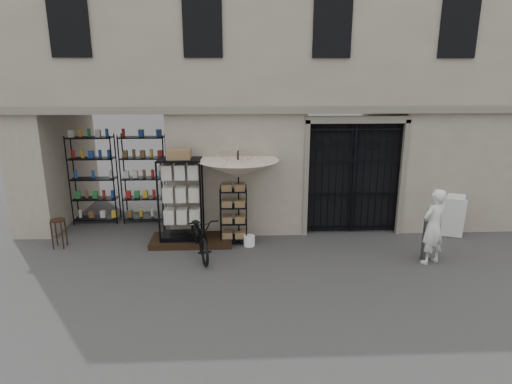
{
  "coord_description": "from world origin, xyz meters",
  "views": [
    {
      "loc": [
        -1.25,
        -8.48,
        4.05
      ],
      "look_at": [
        -0.8,
        1.4,
        1.35
      ],
      "focal_mm": 30.0,
      "sensor_mm": 36.0,
      "label": 1
    }
  ],
  "objects_px": {
    "bicycle": "(200,255)",
    "steel_bollard": "(426,241)",
    "wire_rack": "(234,216)",
    "wooden_stool": "(59,233)",
    "market_umbrella": "(238,164)",
    "white_bucket": "(249,241)",
    "shopkeeper": "(429,262)",
    "easel_sign": "(453,216)",
    "display_cabinet": "(181,203)"
  },
  "relations": [
    {
      "from": "white_bucket",
      "to": "wooden_stool",
      "type": "bearing_deg",
      "value": 178.66
    },
    {
      "from": "white_bucket",
      "to": "easel_sign",
      "type": "relative_size",
      "value": 0.25
    },
    {
      "from": "easel_sign",
      "to": "wooden_stool",
      "type": "bearing_deg",
      "value": -155.68
    },
    {
      "from": "market_umbrella",
      "to": "easel_sign",
      "type": "bearing_deg",
      "value": 1.31
    },
    {
      "from": "white_bucket",
      "to": "steel_bollard",
      "type": "height_order",
      "value": "steel_bollard"
    },
    {
      "from": "market_umbrella",
      "to": "steel_bollard",
      "type": "height_order",
      "value": "market_umbrella"
    },
    {
      "from": "market_umbrella",
      "to": "steel_bollard",
      "type": "relative_size",
      "value": 3.04
    },
    {
      "from": "bicycle",
      "to": "steel_bollard",
      "type": "height_order",
      "value": "bicycle"
    },
    {
      "from": "market_umbrella",
      "to": "easel_sign",
      "type": "xyz_separation_m",
      "value": [
        5.51,
        0.13,
        -1.45
      ]
    },
    {
      "from": "wooden_stool",
      "to": "easel_sign",
      "type": "xyz_separation_m",
      "value": [
        9.87,
        0.26,
        0.18
      ]
    },
    {
      "from": "white_bucket",
      "to": "shopkeeper",
      "type": "bearing_deg",
      "value": -16.12
    },
    {
      "from": "display_cabinet",
      "to": "market_umbrella",
      "type": "xyz_separation_m",
      "value": [
        1.39,
        0.04,
        0.96
      ]
    },
    {
      "from": "display_cabinet",
      "to": "wooden_stool",
      "type": "bearing_deg",
      "value": -163.58
    },
    {
      "from": "bicycle",
      "to": "shopkeeper",
      "type": "xyz_separation_m",
      "value": [
        5.17,
        -0.65,
        0.0
      ]
    },
    {
      "from": "market_umbrella",
      "to": "steel_bollard",
      "type": "distance_m",
      "value": 4.65
    },
    {
      "from": "market_umbrella",
      "to": "shopkeeper",
      "type": "bearing_deg",
      "value": -18.22
    },
    {
      "from": "market_umbrella",
      "to": "easel_sign",
      "type": "height_order",
      "value": "market_umbrella"
    },
    {
      "from": "display_cabinet",
      "to": "bicycle",
      "type": "xyz_separation_m",
      "value": [
        0.49,
        -0.72,
        -1.05
      ]
    },
    {
      "from": "display_cabinet",
      "to": "shopkeeper",
      "type": "xyz_separation_m",
      "value": [
        5.66,
        -1.36,
        -1.05
      ]
    },
    {
      "from": "bicycle",
      "to": "wooden_stool",
      "type": "distance_m",
      "value": 3.52
    },
    {
      "from": "display_cabinet",
      "to": "shopkeeper",
      "type": "relative_size",
      "value": 1.27
    },
    {
      "from": "steel_bollard",
      "to": "easel_sign",
      "type": "distance_m",
      "value": 1.89
    },
    {
      "from": "shopkeeper",
      "to": "white_bucket",
      "type": "bearing_deg",
      "value": -43.12
    },
    {
      "from": "wire_rack",
      "to": "market_umbrella",
      "type": "relative_size",
      "value": 0.52
    },
    {
      "from": "wire_rack",
      "to": "wooden_stool",
      "type": "distance_m",
      "value": 4.24
    },
    {
      "from": "display_cabinet",
      "to": "easel_sign",
      "type": "relative_size",
      "value": 2.01
    },
    {
      "from": "market_umbrella",
      "to": "bicycle",
      "type": "relative_size",
      "value": 1.47
    },
    {
      "from": "steel_bollard",
      "to": "easel_sign",
      "type": "xyz_separation_m",
      "value": [
        1.3,
        1.37,
        0.1
      ]
    },
    {
      "from": "bicycle",
      "to": "shopkeeper",
      "type": "relative_size",
      "value": 1.12
    },
    {
      "from": "wire_rack",
      "to": "bicycle",
      "type": "height_order",
      "value": "wire_rack"
    },
    {
      "from": "shopkeeper",
      "to": "steel_bollard",
      "type": "bearing_deg",
      "value": -99.4
    },
    {
      "from": "wire_rack",
      "to": "bicycle",
      "type": "bearing_deg",
      "value": -148.87
    },
    {
      "from": "wire_rack",
      "to": "easel_sign",
      "type": "xyz_separation_m",
      "value": [
        5.64,
        0.15,
        -0.15
      ]
    },
    {
      "from": "wooden_stool",
      "to": "shopkeeper",
      "type": "relative_size",
      "value": 0.42
    },
    {
      "from": "market_umbrella",
      "to": "shopkeeper",
      "type": "distance_m",
      "value": 4.92
    },
    {
      "from": "bicycle",
      "to": "display_cabinet",
      "type": "bearing_deg",
      "value": 108.67
    },
    {
      "from": "display_cabinet",
      "to": "wire_rack",
      "type": "xyz_separation_m",
      "value": [
        1.27,
        0.01,
        -0.34
      ]
    },
    {
      "from": "wire_rack",
      "to": "steel_bollard",
      "type": "distance_m",
      "value": 4.51
    },
    {
      "from": "wire_rack",
      "to": "easel_sign",
      "type": "height_order",
      "value": "wire_rack"
    },
    {
      "from": "white_bucket",
      "to": "bicycle",
      "type": "relative_size",
      "value": 0.14
    },
    {
      "from": "shopkeeper",
      "to": "wooden_stool",
      "type": "bearing_deg",
      "value": -35.36
    },
    {
      "from": "bicycle",
      "to": "shopkeeper",
      "type": "distance_m",
      "value": 5.21
    },
    {
      "from": "easel_sign",
      "to": "bicycle",
      "type": "bearing_deg",
      "value": -149.41
    },
    {
      "from": "white_bucket",
      "to": "bicycle",
      "type": "distance_m",
      "value": 1.27
    },
    {
      "from": "wooden_stool",
      "to": "easel_sign",
      "type": "bearing_deg",
      "value": 1.52
    },
    {
      "from": "wire_rack",
      "to": "shopkeeper",
      "type": "bearing_deg",
      "value": -29.26
    },
    {
      "from": "display_cabinet",
      "to": "white_bucket",
      "type": "distance_m",
      "value": 1.9
    },
    {
      "from": "market_umbrella",
      "to": "wire_rack",
      "type": "bearing_deg",
      "value": -168.14
    },
    {
      "from": "display_cabinet",
      "to": "easel_sign",
      "type": "height_order",
      "value": "display_cabinet"
    },
    {
      "from": "wire_rack",
      "to": "bicycle",
      "type": "xyz_separation_m",
      "value": [
        -0.78,
        -0.73,
        -0.71
      ]
    }
  ]
}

